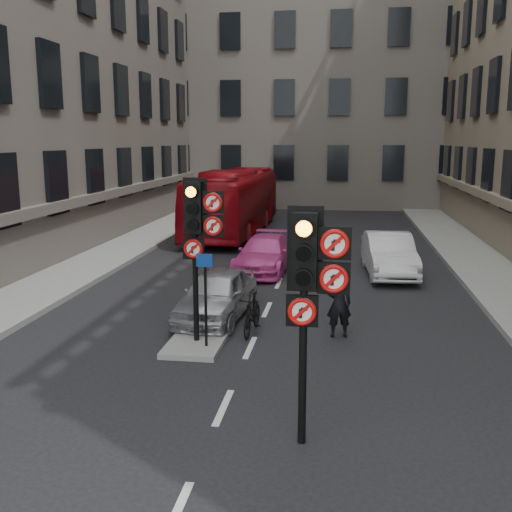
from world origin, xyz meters
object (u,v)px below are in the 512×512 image
(signal_near, at_px, (310,276))
(car_pink, at_px, (265,254))
(car_white, at_px, (389,254))
(info_sign, at_px, (205,287))
(signal_far, at_px, (198,225))
(bus_red, at_px, (234,202))
(car_silver, at_px, (217,294))
(motorcyclist, at_px, (339,304))
(motorcycle, at_px, (252,314))

(signal_near, distance_m, car_pink, 12.09)
(car_white, bearing_deg, info_sign, -122.35)
(signal_near, distance_m, info_sign, 4.51)
(signal_near, height_order, signal_far, signal_far)
(car_pink, bearing_deg, bus_red, 111.72)
(car_pink, bearing_deg, signal_near, -75.19)
(car_silver, height_order, motorcyclist, motorcyclist)
(info_sign, bearing_deg, motorcyclist, 27.43)
(bus_red, relative_size, motorcyclist, 6.88)
(signal_far, xyz_separation_m, bus_red, (-2.09, 15.89, -1.18))
(car_white, xyz_separation_m, bus_red, (-6.73, 8.12, 0.83))
(signal_far, height_order, car_white, signal_far)
(bus_red, bearing_deg, info_sign, -80.33)
(car_pink, relative_size, motorcycle, 2.67)
(signal_far, distance_m, motorcyclist, 3.72)
(car_silver, relative_size, car_pink, 0.89)
(car_white, distance_m, motorcycle, 7.68)
(motorcyclist, bearing_deg, info_sign, 15.28)
(car_silver, distance_m, bus_red, 14.01)
(bus_red, distance_m, motorcycle, 15.24)
(signal_far, xyz_separation_m, motorcyclist, (3.02, 1.03, -1.91))
(car_white, height_order, motorcycle, car_white)
(signal_far, bearing_deg, car_white, 59.15)
(signal_near, bearing_deg, motorcyclist, 85.22)
(bus_red, bearing_deg, motorcyclist, -69.42)
(car_white, distance_m, motorcyclist, 6.93)
(signal_near, xyz_separation_m, info_sign, (-2.39, 3.64, -1.15))
(motorcyclist, distance_m, info_sign, 3.20)
(bus_red, bearing_deg, motorcycle, -76.64)
(car_silver, bearing_deg, motorcycle, -39.79)
(signal_far, xyz_separation_m, motorcycle, (1.01, 1.01, -2.24))
(motorcyclist, bearing_deg, signal_far, 7.82)
(car_white, relative_size, car_pink, 1.02)
(signal_near, distance_m, car_silver, 6.89)
(signal_far, bearing_deg, motorcyclist, 18.87)
(signal_near, height_order, car_silver, signal_near)
(car_white, bearing_deg, motorcycle, -122.01)
(car_pink, xyz_separation_m, bus_red, (-2.54, 8.16, 0.92))
(motorcycle, height_order, motorcyclist, motorcyclist)
(motorcycle, bearing_deg, info_sign, -115.45)
(car_pink, height_order, info_sign, info_sign)
(signal_far, height_order, bus_red, signal_far)
(signal_far, relative_size, info_sign, 1.76)
(signal_near, xyz_separation_m, motorcycle, (-1.59, 5.01, -2.12))
(bus_red, height_order, motorcycle, bus_red)
(car_silver, bearing_deg, bus_red, 103.31)
(signal_near, distance_m, signal_far, 4.77)
(car_silver, xyz_separation_m, motorcyclist, (3.07, -1.02, 0.16))
(motorcycle, relative_size, motorcyclist, 0.98)
(bus_red, xyz_separation_m, motorcyclist, (5.11, -14.86, -0.73))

